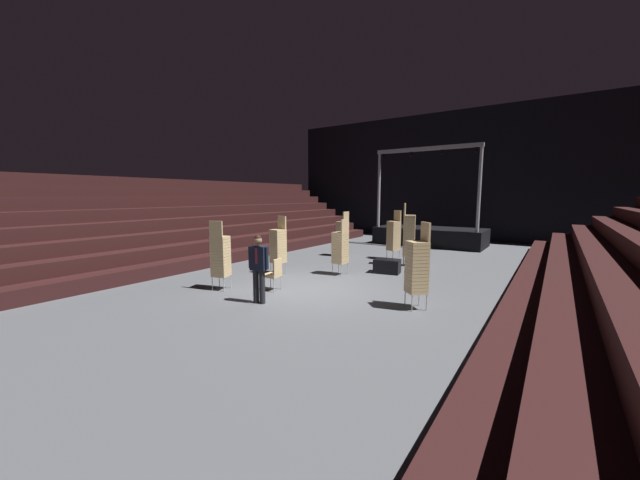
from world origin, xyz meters
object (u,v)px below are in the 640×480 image
Objects in this scene: chair_stack_mid_centre at (340,247)px; chair_stack_rear_left at (394,235)px; stage_riser at (430,234)px; chair_stack_front_right at (409,235)px; chair_stack_mid_left at (342,234)px; equipment_road_case at (387,266)px; loose_chair_near_man at (274,272)px; chair_stack_mid_right at (278,245)px; chair_stack_front_left at (220,255)px; chair_stack_rear_right at (417,266)px; man_with_tie at (258,265)px.

chair_stack_mid_centre is 3.87m from chair_stack_rear_left.
stage_riser is 5.44m from chair_stack_rear_left.
chair_stack_front_right is 3.35m from chair_stack_mid_left.
equipment_road_case is 0.95× the size of loose_chair_near_man.
chair_stack_front_right is at bearing -121.99° from chair_stack_mid_right.
chair_stack_rear_right reaches higher than chair_stack_front_left.
chair_stack_mid_centre is 2.18× the size of equipment_road_case.
chair_stack_mid_centre is 1.87m from equipment_road_case.
stage_riser is at bearing -94.36° from chair_stack_mid_right.
chair_stack_front_right reaches higher than man_with_tie.
loose_chair_near_man is (-1.80, -4.03, 0.29)m from equipment_road_case.
loose_chair_near_man is at bearing 12.16° from chair_stack_front_left.
stage_riser is at bearing -64.00° from chair_stack_rear_left.
chair_stack_rear_right is (3.47, -2.16, 0.08)m from chair_stack_mid_centre.
equipment_road_case is at bearing -31.61° from loose_chair_near_man.
chair_stack_rear_right is at bearing -167.58° from man_with_tie.
chair_stack_mid_left is at bearing -82.39° from chair_stack_mid_right.
chair_stack_mid_left is 7.67m from chair_stack_rear_right.
chair_stack_rear_right reaches higher than man_with_tie.
chair_stack_rear_right is at bearing 4.94° from chair_stack_front_right.
equipment_road_case is (-2.21, 3.32, -0.82)m from chair_stack_rear_right.
chair_stack_front_right is at bearing 161.84° from chair_stack_rear_left.
chair_stack_front_right is 1.98m from equipment_road_case.
equipment_road_case is at bearing -12.08° from chair_stack_rear_right.
chair_stack_rear_left reaches higher than chair_stack_front_left.
chair_stack_mid_centre is at bearing 109.39° from chair_stack_rear_left.
chair_stack_mid_right is at bearing -174.06° from chair_stack_mid_left.
chair_stack_mid_right is at bearing 70.80° from chair_stack_front_left.
chair_stack_mid_left is at bearing -115.02° from chair_stack_front_right.
chair_stack_mid_left is at bearing 145.64° from equipment_road_case.
man_with_tie is 0.90× the size of chair_stack_mid_centre.
chair_stack_mid_right is 0.96× the size of chair_stack_rear_left.
man_with_tie is 0.87× the size of chair_stack_mid_left.
man_with_tie is at bearing -29.24° from chair_stack_front_left.
chair_stack_mid_left reaches higher than man_with_tie.
stage_riser is 6.52m from chair_stack_front_right.
stage_riser is 2.84× the size of chair_stack_mid_left.
stage_riser is 2.73× the size of chair_stack_rear_right.
chair_stack_mid_left is 3.82m from chair_stack_mid_centre.
chair_stack_mid_centre is (1.89, 3.68, -0.04)m from chair_stack_front_left.
chair_stack_mid_right is 2.25m from loose_chair_near_man.
stage_riser is at bearing 172.65° from chair_stack_front_right.
chair_stack_front_left is 1.04× the size of chair_stack_mid_centre.
chair_stack_mid_left reaches higher than equipment_road_case.
stage_riser is at bearing -107.01° from man_with_tie.
stage_riser is 3.28× the size of man_with_tie.
chair_stack_mid_right is at bearing -72.79° from man_with_tie.
chair_stack_front_right is (3.31, 6.56, 0.21)m from chair_stack_front_left.
chair_stack_mid_right reaches higher than chair_stack_mid_centre.
chair_stack_rear_right is 4.07m from equipment_road_case.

